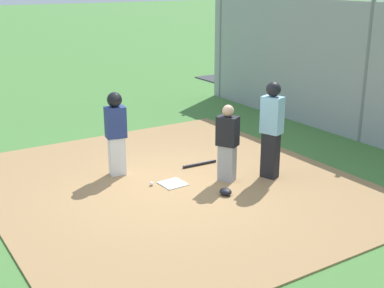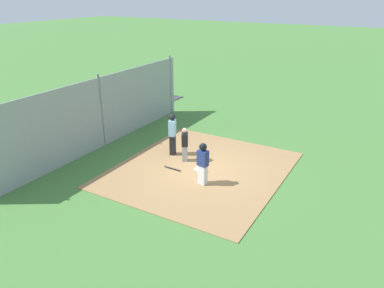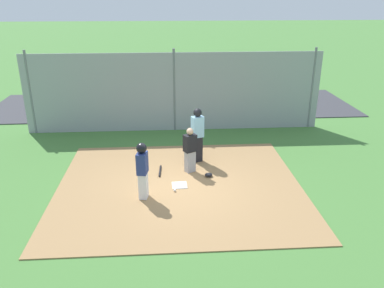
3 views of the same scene
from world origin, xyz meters
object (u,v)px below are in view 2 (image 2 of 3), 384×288
baseball_bat (172,169)px  catcher_mask (200,157)px  home_plate (201,169)px  catcher (185,144)px  baseball (207,172)px  umpire (172,133)px  parked_car_silver (93,108)px  runner (203,161)px

baseball_bat → catcher_mask: size_ratio=3.20×
home_plate → catcher: size_ratio=0.30×
catcher → baseball: catcher is taller
catcher_mask → baseball: bearing=40.0°
home_plate → baseball: bearing=68.1°
home_plate → baseball_bat: size_ratio=0.57×
umpire → baseball: umpire is taller
catcher → catcher_mask: (-0.55, 0.43, -0.69)m
baseball_bat → parked_car_silver: bearing=159.1°
runner → parked_car_silver: 9.62m
home_plate → baseball: size_ratio=5.95×
umpire → baseball_bat: (1.26, 0.79, -0.96)m
baseball → parked_car_silver: size_ratio=0.02×
catcher → umpire: size_ratio=0.79×
runner → parked_car_silver: bearing=78.2°
catcher_mask → umpire: bearing=-78.2°
catcher_mask → baseball_bat: bearing=-16.3°
catcher → runner: (1.40, 1.61, 0.18)m
home_plate → parked_car_silver: 8.68m
parked_car_silver → baseball: bearing=-105.9°
baseball → parked_car_silver: (-2.73, -8.63, 0.55)m
parked_car_silver → home_plate: bearing=-105.7°
baseball_bat → baseball: 1.42m
runner → baseball: 1.28m
catcher → baseball: bearing=-51.3°
catcher → baseball_bat: bearing=-120.7°
catcher_mask → baseball: 1.41m
catcher_mask → home_plate: bearing=29.9°
catcher_mask → baseball: (1.08, 0.91, -0.02)m
home_plate → parked_car_silver: parked_car_silver is taller
runner → catcher_mask: 2.45m
parked_car_silver → baseball_bat: bearing=-111.8°
runner → baseball: runner is taller
catcher_mask → parked_car_silver: size_ratio=0.06×
baseball → parked_car_silver: parked_car_silver is taller
home_plate → parked_car_silver: bearing=-107.4°
catcher_mask → parked_car_silver: 7.92m
home_plate → umpire: size_ratio=0.24×
umpire → home_plate: bearing=-39.6°
runner → parked_car_silver: (-3.61, -8.91, -0.35)m
baseball_bat → baseball: baseball is taller
catcher → parked_car_silver: bearing=133.4°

